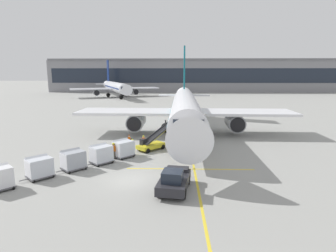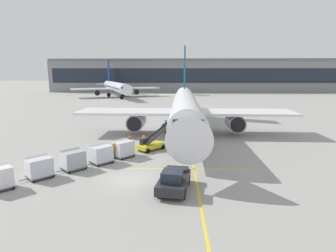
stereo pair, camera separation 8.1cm
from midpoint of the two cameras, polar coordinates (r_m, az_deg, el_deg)
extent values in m
plane|color=gray|center=(24.38, -7.54, -10.80)|extent=(600.00, 600.00, 0.00)
cylinder|color=white|center=(40.59, 3.48, 3.53)|extent=(4.47, 31.48, 3.92)
cube|color=#146B7A|center=(40.59, 3.48, 3.53)|extent=(4.49, 30.22, 0.47)
cone|color=white|center=(23.18, 4.15, -1.94)|extent=(3.79, 3.98, 3.72)
cone|color=white|center=(59.31, 3.21, 6.09)|extent=(3.44, 6.32, 3.33)
cube|color=white|center=(42.13, -7.84, 2.91)|extent=(15.03, 6.55, 0.36)
cylinder|color=#93969E|center=(41.55, -6.50, 0.89)|extent=(2.50, 4.13, 2.43)
cylinder|color=black|center=(39.52, -6.97, 0.37)|extent=(2.07, 0.16, 2.06)
cube|color=white|center=(42.39, 14.68, 2.71)|extent=(15.03, 6.55, 0.36)
cylinder|color=#93969E|center=(41.78, 13.34, 0.72)|extent=(2.50, 4.13, 2.43)
cylinder|color=black|center=(39.76, 13.90, 0.19)|extent=(2.07, 0.16, 2.06)
cube|color=#146B7A|center=(57.55, 3.28, 11.13)|extent=(0.35, 3.77, 9.42)
cube|color=white|center=(57.41, 3.23, 6.23)|extent=(10.19, 2.69, 0.20)
cube|color=#1E2633|center=(25.75, 4.00, 0.67)|extent=(2.77, 1.81, 0.86)
cylinder|color=#47474C|center=(31.78, 3.69, -3.15)|extent=(0.22, 0.22, 1.17)
sphere|color=black|center=(31.92, 3.68, -4.17)|extent=(1.43, 1.43, 1.43)
cylinder|color=#47474C|center=(42.59, -0.54, 0.43)|extent=(0.22, 0.22, 1.17)
sphere|color=black|center=(42.70, -0.54, -0.34)|extent=(1.43, 1.43, 1.43)
cylinder|color=#47474C|center=(42.68, 7.36, 0.37)|extent=(0.22, 0.22, 1.17)
sphere|color=black|center=(42.79, 7.34, -0.40)|extent=(1.43, 1.43, 1.43)
cube|color=gold|center=(33.09, -3.51, -4.02)|extent=(3.48, 3.58, 0.44)
cube|color=black|center=(32.61, -5.16, -3.23)|extent=(0.82, 0.82, 0.70)
cylinder|color=#333338|center=(33.03, -4.27, -2.94)|extent=(0.08, 0.08, 0.80)
cube|color=gold|center=(33.58, -2.03, -1.56)|extent=(3.93, 4.15, 2.25)
cube|color=black|center=(33.56, -2.03, -1.41)|extent=(3.73, 3.95, 2.09)
cube|color=#333338|center=(33.24, -1.51, -1.47)|extent=(3.27, 3.54, 2.28)
cube|color=#333338|center=(33.87, -2.55, -1.25)|extent=(3.27, 3.54, 2.28)
cylinder|color=black|center=(33.42, -1.14, -4.24)|extent=(0.53, 0.55, 0.56)
cylinder|color=black|center=(34.45, -2.86, -3.79)|extent=(0.53, 0.55, 0.56)
cylinder|color=black|center=(31.85, -4.20, -5.02)|extent=(0.53, 0.55, 0.56)
cylinder|color=black|center=(32.93, -5.90, -4.52)|extent=(0.53, 0.55, 0.56)
cube|color=#515156|center=(30.66, -9.05, -5.89)|extent=(2.54, 2.55, 0.12)
cylinder|color=#4C4C51|center=(29.93, -11.15, -6.40)|extent=(0.53, 0.56, 0.07)
cube|color=silver|center=(30.44, -9.10, -4.43)|extent=(2.40, 2.41, 1.50)
cube|color=silver|center=(30.64, -9.58, -3.33)|extent=(1.87, 1.91, 0.74)
cube|color=silver|center=(29.91, -10.59, -4.75)|extent=(1.07, 1.01, 1.38)
sphere|color=black|center=(30.78, -11.01, -6.01)|extent=(0.30, 0.30, 0.30)
sphere|color=black|center=(29.71, -9.52, -6.57)|extent=(0.30, 0.30, 0.30)
sphere|color=black|center=(31.66, -8.61, -5.46)|extent=(0.30, 0.30, 0.30)
sphere|color=black|center=(30.62, -7.08, -5.98)|extent=(0.30, 0.30, 0.30)
cube|color=#515156|center=(29.08, -13.37, -6.98)|extent=(2.54, 2.55, 0.12)
cylinder|color=#4C4C51|center=(28.44, -15.70, -7.52)|extent=(0.53, 0.56, 0.07)
cube|color=silver|center=(28.85, -13.44, -5.45)|extent=(2.40, 2.41, 1.50)
cube|color=silver|center=(29.05, -13.92, -4.28)|extent=(1.87, 1.91, 0.74)
cube|color=silver|center=(28.38, -15.10, -5.79)|extent=(1.07, 1.01, 1.38)
sphere|color=black|center=(29.28, -15.41, -7.08)|extent=(0.30, 0.30, 0.30)
sphere|color=black|center=(28.15, -14.02, -7.73)|extent=(0.30, 0.30, 0.30)
sphere|color=black|center=(30.05, -12.76, -6.49)|extent=(0.30, 0.30, 0.30)
sphere|color=black|center=(28.96, -11.30, -7.09)|extent=(0.30, 0.30, 0.30)
cube|color=#515156|center=(27.94, -18.62, -8.00)|extent=(2.54, 2.55, 0.12)
cylinder|color=#4C4C51|center=(27.42, -21.16, -8.55)|extent=(0.53, 0.56, 0.07)
cube|color=#9EA3AD|center=(27.70, -18.72, -6.41)|extent=(2.40, 2.41, 1.50)
cube|color=#9EA3AD|center=(27.92, -19.16, -5.18)|extent=(1.87, 1.91, 0.74)
cube|color=silver|center=(27.31, -20.53, -6.77)|extent=(1.07, 1.01, 1.38)
sphere|color=black|center=(28.23, -20.70, -8.07)|extent=(0.30, 0.30, 0.30)
sphere|color=black|center=(27.06, -19.48, -8.80)|extent=(0.30, 0.30, 0.30)
sphere|color=black|center=(28.88, -17.79, -7.46)|extent=(0.30, 0.30, 0.30)
sphere|color=black|center=(27.73, -16.48, -8.15)|extent=(0.30, 0.30, 0.30)
cube|color=#515156|center=(26.89, -24.53, -9.16)|extent=(2.54, 2.55, 0.12)
cylinder|color=#4C4C51|center=(26.50, -27.28, -9.71)|extent=(0.53, 0.56, 0.07)
cube|color=silver|center=(26.64, -24.66, -7.52)|extent=(2.40, 2.41, 1.50)
cube|color=silver|center=(26.86, -25.06, -6.23)|extent=(1.87, 1.91, 0.74)
cube|color=silver|center=(26.35, -26.64, -7.88)|extent=(1.07, 1.01, 1.38)
sphere|color=black|center=(27.28, -26.62, -9.19)|extent=(0.30, 0.30, 0.30)
sphere|color=black|center=(26.06, -25.64, -10.02)|extent=(0.30, 0.30, 0.30)
sphere|color=black|center=(27.77, -23.47, -8.58)|extent=(0.30, 0.30, 0.30)
sphere|color=black|center=(26.57, -22.36, -9.36)|extent=(0.30, 0.30, 0.30)
sphere|color=black|center=(26.60, -29.78, -9.97)|extent=(0.30, 0.30, 0.30)
sphere|color=black|center=(25.36, -28.94, -10.88)|extent=(0.30, 0.30, 0.30)
cube|color=#232328|center=(22.01, 1.16, -11.23)|extent=(2.76, 4.67, 0.70)
cube|color=#1E2633|center=(21.03, 0.82, -10.11)|extent=(1.69, 1.75, 0.80)
cube|color=#28282D|center=(23.37, 1.83, -8.67)|extent=(1.91, 1.24, 0.24)
cylinder|color=black|center=(23.26, 4.00, -10.81)|extent=(0.40, 0.79, 0.76)
cylinder|color=black|center=(23.52, -0.55, -10.54)|extent=(0.40, 0.79, 0.76)
cylinder|color=black|center=(20.76, 3.11, -13.55)|extent=(0.40, 0.79, 0.76)
cylinder|color=black|center=(21.06, -2.01, -13.18)|extent=(0.40, 0.79, 0.76)
cylinder|color=#333847|center=(30.69, -8.00, -5.42)|extent=(0.15, 0.15, 0.86)
cylinder|color=#333847|center=(30.62, -8.30, -5.47)|extent=(0.15, 0.15, 0.86)
cube|color=orange|center=(30.46, -8.19, -4.14)|extent=(0.45, 0.41, 0.58)
cube|color=white|center=(30.35, -8.09, -4.20)|extent=(0.29, 0.20, 0.08)
sphere|color=#9E7051|center=(30.36, -8.21, -3.40)|extent=(0.21, 0.21, 0.21)
sphere|color=yellow|center=(30.34, -8.21, -3.27)|extent=(0.23, 0.23, 0.23)
cylinder|color=orange|center=(30.57, -7.77, -4.17)|extent=(0.09, 0.09, 0.56)
cylinder|color=orange|center=(30.38, -8.60, -4.29)|extent=(0.09, 0.09, 0.56)
cylinder|color=#333847|center=(33.17, -4.90, -4.12)|extent=(0.15, 0.15, 0.86)
cylinder|color=#333847|center=(33.28, -5.14, -4.08)|extent=(0.15, 0.15, 0.86)
cube|color=orange|center=(33.05, -5.04, -2.89)|extent=(0.45, 0.40, 0.58)
cube|color=white|center=(32.95, -5.17, -2.94)|extent=(0.30, 0.19, 0.08)
sphere|color=beige|center=(32.96, -5.05, -2.20)|extent=(0.21, 0.21, 0.21)
sphere|color=yellow|center=(32.94, -5.05, -2.08)|extent=(0.23, 0.23, 0.23)
cylinder|color=orange|center=(32.92, -4.71, -3.03)|extent=(0.09, 0.09, 0.56)
cylinder|color=orange|center=(33.21, -5.36, -2.92)|extent=(0.09, 0.09, 0.56)
cylinder|color=#514C42|center=(30.23, -11.18, -5.77)|extent=(0.15, 0.15, 0.86)
cylinder|color=#514C42|center=(30.17, -10.87, -5.80)|extent=(0.15, 0.15, 0.86)
cube|color=orange|center=(30.01, -11.08, -4.46)|extent=(0.42, 0.31, 0.58)
cube|color=white|center=(30.12, -10.98, -4.40)|extent=(0.34, 0.07, 0.08)
sphere|color=brown|center=(29.90, -11.10, -3.71)|extent=(0.21, 0.21, 0.21)
sphere|color=yellow|center=(29.89, -11.11, -3.58)|extent=(0.23, 0.23, 0.23)
cylinder|color=orange|center=(30.11, -11.49, -4.52)|extent=(0.09, 0.09, 0.56)
cylinder|color=orange|center=(29.93, -10.65, -4.59)|extent=(0.09, 0.09, 0.56)
cylinder|color=#333847|center=(31.46, -7.20, -4.99)|extent=(0.15, 0.15, 0.86)
cylinder|color=#333847|center=(31.62, -7.34, -4.92)|extent=(0.15, 0.15, 0.86)
cube|color=yellow|center=(31.36, -7.30, -3.69)|extent=(0.41, 0.45, 0.58)
cube|color=white|center=(31.31, -7.51, -3.72)|extent=(0.20, 0.29, 0.08)
sphere|color=#9E7051|center=(31.26, -7.32, -2.96)|extent=(0.21, 0.21, 0.21)
sphere|color=yellow|center=(31.24, -7.32, -2.84)|extent=(0.23, 0.23, 0.23)
cylinder|color=yellow|center=(31.16, -7.11, -3.87)|extent=(0.09, 0.09, 0.56)
cylinder|color=yellow|center=(31.58, -7.48, -3.68)|extent=(0.09, 0.09, 0.56)
cube|color=black|center=(38.72, -7.94, -2.64)|extent=(0.63, 0.63, 0.05)
cone|color=orange|center=(38.64, -7.95, -2.13)|extent=(0.51, 0.51, 0.67)
cylinder|color=white|center=(38.63, -7.95, -2.08)|extent=(0.28, 0.28, 0.08)
cube|color=yellow|center=(41.26, 3.94, -1.76)|extent=(0.20, 110.00, 0.01)
cube|color=yellow|center=(26.84, 4.45, -8.68)|extent=(12.00, 0.20, 0.01)
cube|color=gray|center=(141.07, 5.13, 10.03)|extent=(135.67, 21.45, 14.58)
cube|color=#1E2633|center=(130.31, 5.43, 10.13)|extent=(131.60, 0.10, 6.56)
cube|color=slate|center=(139.05, 5.24, 13.17)|extent=(134.31, 18.24, 0.70)
cylinder|color=silver|center=(106.80, -10.55, 7.77)|extent=(15.41, 31.48, 3.55)
cube|color=navy|center=(106.80, -10.55, 7.77)|extent=(14.96, 30.29, 0.43)
cone|color=silver|center=(89.12, -8.53, 7.28)|extent=(4.45, 4.55, 3.37)
cone|color=silver|center=(125.62, -12.08, 8.25)|extent=(4.91, 6.39, 3.02)
cube|color=silver|center=(106.52, -15.12, 7.29)|extent=(16.75, 11.79, 0.36)
cylinder|color=#93969E|center=(106.07, -14.38, 6.61)|extent=(3.62, 4.74, 2.20)
cylinder|color=black|center=(103.93, -14.25, 6.54)|extent=(1.78, 0.81, 1.87)
cube|color=silver|center=(109.38, -6.23, 7.67)|extent=(16.75, 11.79, 0.36)
cylinder|color=#93969E|center=(108.52, -6.78, 6.96)|extent=(3.62, 4.74, 2.20)
cylinder|color=black|center=(106.43, -6.50, 6.89)|extent=(1.78, 0.81, 1.87)
cube|color=navy|center=(124.12, -12.08, 10.68)|extent=(1.71, 3.72, 9.75)
cube|color=silver|center=(123.93, -11.97, 8.35)|extent=(10.71, 6.33, 0.20)
cube|color=#1E2633|center=(91.52, -8.87, 7.69)|extent=(2.90, 2.41, 0.78)
cylinder|color=#47474C|center=(97.38, -9.51, 6.13)|extent=(0.22, 0.22, 1.21)
sphere|color=black|center=(97.43, -9.50, 5.77)|extent=(1.48, 1.48, 1.48)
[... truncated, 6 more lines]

